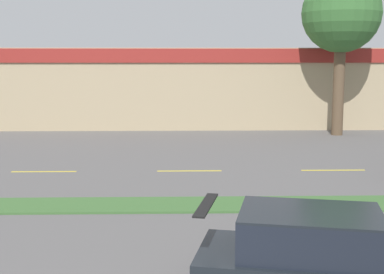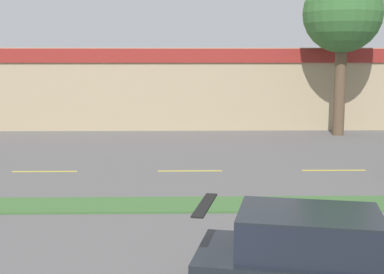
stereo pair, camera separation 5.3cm
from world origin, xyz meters
name	(u,v)px [view 1 (the left image)]	position (x,y,z in m)	size (l,w,h in m)	color
grass_verge	(166,205)	(0.00, 8.40, 0.03)	(120.00, 1.59, 0.06)	#3D6633
centre_line_3	(44,172)	(-4.63, 13.19, 0.00)	(2.40, 0.14, 0.01)	yellow
centre_line_4	(189,171)	(0.77, 13.19, 0.00)	(2.40, 0.14, 0.01)	yellow
centre_line_5	(333,170)	(6.17, 13.19, 0.00)	(2.40, 0.14, 0.01)	yellow
rally_car	(320,260)	(2.70, 2.03, 0.84)	(4.48, 2.71, 1.69)	black
store_building_backdrop	(182,85)	(0.63, 30.61, 2.40)	(24.80, 12.10, 4.80)	tan
tree_behind_left	(342,6)	(9.11, 22.69, 6.94)	(4.24, 4.24, 9.77)	brown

